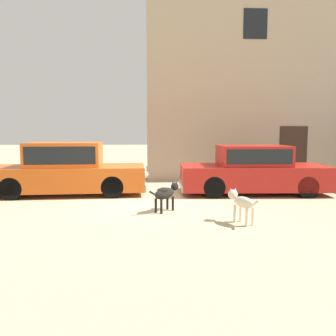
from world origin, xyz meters
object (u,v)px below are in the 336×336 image
parked_sedan_nearest (66,169)px  parked_sedan_second (253,170)px  stray_dog_tan (241,202)px  stray_dog_spotted (166,193)px

parked_sedan_nearest → parked_sedan_second: parked_sedan_nearest is taller
parked_sedan_second → stray_dog_tan: 3.69m
parked_sedan_nearest → stray_dog_tan: size_ratio=5.34×
parked_sedan_nearest → parked_sedan_second: bearing=-3.6°
stray_dog_spotted → stray_dog_tan: bearing=-85.7°
parked_sedan_nearest → stray_dog_spotted: size_ratio=5.57×
stray_dog_tan → stray_dog_spotted: bearing=27.5°
parked_sedan_nearest → parked_sedan_second: (5.70, -0.07, -0.04)m
parked_sedan_nearest → parked_sedan_second: 5.70m
stray_dog_spotted → parked_sedan_second: bearing=-9.4°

